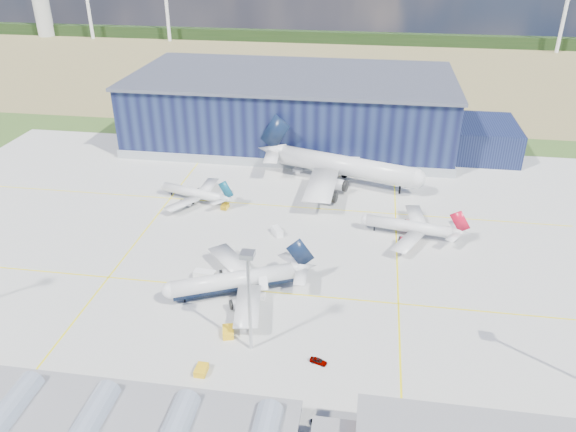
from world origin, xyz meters
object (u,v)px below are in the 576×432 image
Objects in this scene: gse_cart_b at (297,170)px; gse_tug_c at (225,207)px; airstair at (262,286)px; airliner_red at (409,221)px; gse_cart_a at (281,270)px; car_b at (320,421)px; hangar at (300,111)px; airliner_navy at (233,273)px; car_a at (318,361)px; airliner_widebody at (346,156)px; gse_tug_a at (228,332)px; gse_van_a at (205,275)px; airliner_regional at (193,188)px; light_mast_center at (249,286)px; gse_van_b at (277,231)px; gse_tug_b at (201,370)px.

gse_tug_c is at bearing 172.44° from gse_cart_b.
airliner_red is at bearing 24.25° from airstair.
car_b is at bearing -63.31° from gse_cart_a.
gse_cart_b is at bearing -83.29° from hangar.
gse_cart_b is at bearing -118.45° from airliner_navy.
airliner_navy is 30.27m from car_a.
airliner_widebody is at bearing 58.41° from airstair.
airliner_red is at bearing -165.25° from airliner_navy.
gse_tug_a is at bearing -85.84° from airliner_widebody.
airliner_widebody is at bearing -21.30° from gse_van_a.
airliner_red reaches higher than airliner_regional.
gse_cart_a is (1.53, 28.71, -14.74)m from light_mast_center.
gse_van_b is at bearing 166.58° from airliner_regional.
hangar is 5.34× the size of airliner_regional.
light_mast_center is at bearing -103.94° from airstair.
gse_tug_a is 29.78m from car_b.
gse_tug_c is (-4.77, 37.85, -0.48)m from gse_van_a.
car_a is at bearing -80.52° from hangar.
hangar reaches higher than gse_tug_c.
car_b is at bearing -19.35° from gse_tug_b.
gse_tug_b is at bearing -116.42° from gse_tug_a.
light_mast_center is 0.77× the size of airliner_red.
gse_cart_a reaches higher than car_b.
airliner_widebody is at bearing 41.01° from gse_tug_c.
airliner_regional is at bearing 118.07° from gse_van_b.
gse_van_b is at bearing 93.38° from light_mast_center.
gse_cart_b is (4.65, 100.27, -0.07)m from gse_tug_b.
gse_tug_a is at bearing 73.84° from airliner_navy.
gse_van_a is 1.72× the size of gse_tug_c.
airliner_red is 10.30× the size of gse_cart_b.
gse_cart_a is at bearing -84.67° from airliner_widebody.
gse_van_a is 1.21× the size of gse_van_b.
airliner_regional is 76.62m from gse_tug_b.
car_b is (17.50, -37.10, -1.08)m from airstair.
gse_tug_c is (-14.00, -63.99, -10.95)m from hangar.
gse_cart_b is 0.83× the size of car_a.
airliner_navy is 45.14m from gse_tug_c.
airliner_widebody is at bearing -90.19° from gse_cart_b.
gse_tug_c is 0.86× the size of car_a.
airliner_regional is at bearing 168.08° from gse_tug_c.
gse_van_a is 1.49× the size of car_a.
airliner_regional is 8.54× the size of gse_cart_a.
airliner_widebody reaches higher than gse_van_a.
airliner_red is 8.55× the size of car_a.
airliner_widebody is 11.85× the size of airstair.
gse_van_b is (5.18, 55.73, 0.29)m from gse_tug_b.
airliner_navy is 1.35× the size of airliner_regional.
gse_cart_a is 0.63× the size of airstair.
gse_van_a is 1.04× the size of airstair.
gse_van_b is at bearing 112.22° from gse_cart_a.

